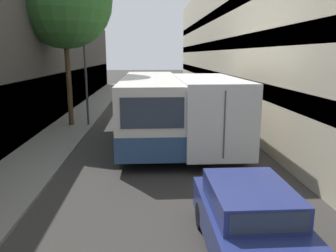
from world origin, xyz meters
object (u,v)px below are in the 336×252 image
at_px(bus, 151,107).
at_px(panel_van, 142,91).
at_px(box_truck, 203,108).
at_px(street_lamp, 84,40).
at_px(car_hatchback, 250,221).

relative_size(bus, panel_van, 2.31).
bearing_deg(panel_van, bus, -86.87).
height_order(box_truck, panel_van, box_truck).
bearing_deg(box_truck, street_lamp, 145.64).
bearing_deg(box_truck, car_hatchback, -93.17).
height_order(car_hatchback, box_truck, box_truck).
bearing_deg(panel_van, box_truck, -77.13).
bearing_deg(street_lamp, car_hatchback, -66.76).
distance_m(bus, box_truck, 2.54).
bearing_deg(bus, box_truck, -22.00).
xyz_separation_m(car_hatchback, panel_van, (-2.55, 21.83, 0.28)).
relative_size(bus, box_truck, 1.14).
bearing_deg(car_hatchback, panel_van, 96.65).
height_order(bus, box_truck, box_truck).
relative_size(box_truck, street_lamp, 1.30).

